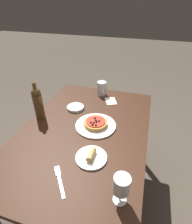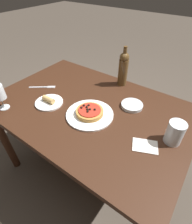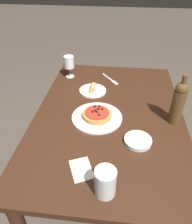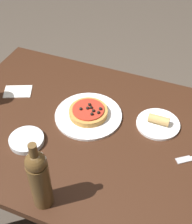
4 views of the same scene
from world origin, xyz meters
The scene contains 8 objects.
ground_plane centered at (0.00, 0.00, 0.00)m, with size 14.00×14.00×0.00m, color #4C4238.
dining_table centered at (0.00, 0.00, 0.65)m, with size 1.31×0.88×0.74m.
dinner_plate centered at (-0.06, 0.07, 0.75)m, with size 0.29×0.29×0.01m.
pizza centered at (-0.06, 0.07, 0.77)m, with size 0.17×0.17×0.04m.
wine_bottle centered at (-0.04, -0.37, 0.87)m, with size 0.07×0.07×0.29m.
side_bowl centered at (-0.23, -0.16, 0.75)m, with size 0.14×0.14×0.02m.
side_plate centered at (0.24, 0.13, 0.75)m, with size 0.19×0.19×0.05m.
paper_napkin centered at (-0.44, 0.10, 0.74)m, with size 0.15×0.13×0.00m.
Camera 4 is at (0.34, -0.83, 1.70)m, focal length 50.00 mm.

